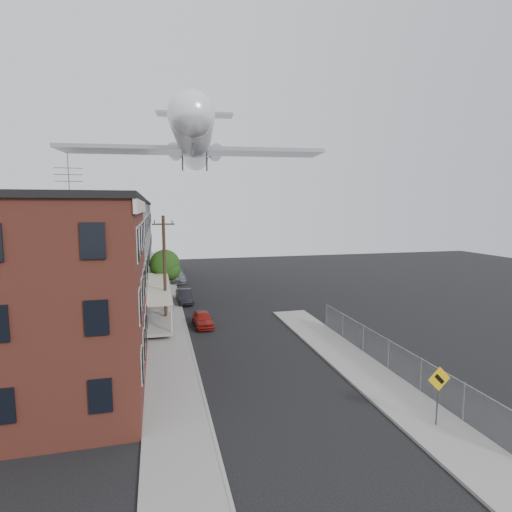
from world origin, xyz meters
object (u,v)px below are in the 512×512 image
(street_tree, at_px, (166,266))
(car_near, at_px, (203,319))
(warning_sign, at_px, (439,387))
(airplane, at_px, (194,143))
(car_far, at_px, (178,277))
(utility_pole, at_px, (165,268))
(car_mid, at_px, (184,296))

(street_tree, height_order, car_near, street_tree)
(street_tree, bearing_deg, warning_sign, -69.42)
(street_tree, height_order, airplane, airplane)
(warning_sign, relative_size, car_far, 0.60)
(utility_pole, height_order, airplane, airplane)
(utility_pole, bearing_deg, car_far, 83.90)
(warning_sign, bearing_deg, car_mid, 109.41)
(warning_sign, bearing_deg, street_tree, 110.58)
(street_tree, xyz_separation_m, car_near, (2.57, -11.39, -2.83))
(warning_sign, xyz_separation_m, car_far, (-9.20, 37.74, -1.21))
(warning_sign, xyz_separation_m, car_mid, (-9.20, 26.11, -1.20))
(warning_sign, relative_size, airplane, 0.09)
(utility_pole, distance_m, car_near, 5.20)
(airplane, bearing_deg, street_tree, -176.35)
(car_far, xyz_separation_m, airplane, (1.56, -8.59, 15.68))
(street_tree, height_order, car_mid, street_tree)
(car_far, bearing_deg, warning_sign, -75.45)
(street_tree, relative_size, airplane, 0.18)
(car_mid, bearing_deg, utility_pole, -108.20)
(utility_pole, height_order, car_near, utility_pole)
(car_far, distance_m, airplane, 17.95)
(warning_sign, relative_size, car_mid, 0.68)
(warning_sign, distance_m, street_tree, 30.96)
(airplane, bearing_deg, car_near, -93.29)
(warning_sign, distance_m, utility_pole, 22.25)
(street_tree, bearing_deg, utility_pole, -91.89)
(car_near, distance_m, airplane, 19.56)
(car_near, relative_size, car_mid, 0.88)
(car_near, xyz_separation_m, airplane, (0.67, 11.59, 15.74))
(car_mid, distance_m, car_far, 11.63)
(car_far, height_order, airplane, airplane)
(warning_sign, height_order, car_mid, warning_sign)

